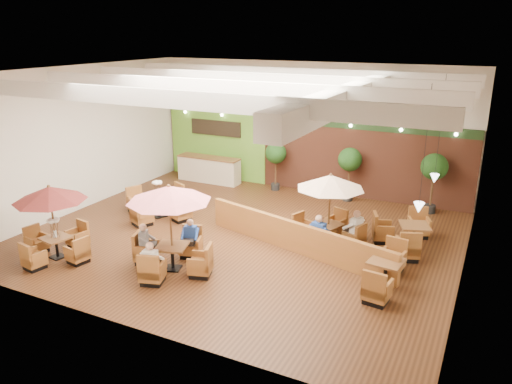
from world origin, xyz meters
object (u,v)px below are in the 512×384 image
Objects in this scene: table_1 at (170,212)px; table_5 at (404,235)px; service_counter at (209,169)px; topiary_0 at (276,155)px; table_4 at (385,274)px; diner_2 at (145,239)px; topiary_2 at (434,169)px; booth_divider at (295,237)px; topiary_1 at (350,162)px; diner_1 at (190,234)px; diner_0 at (151,258)px; diner_4 at (355,226)px; diner_3 at (320,231)px; table_2 at (330,196)px; table_0 at (52,208)px; table_3 at (159,205)px.

table_5 is at bearing 21.46° from table_1.
service_counter is 3.44m from topiary_0.
table_4 is 3.30× the size of diner_2.
topiary_2 reaches higher than topiary_0.
table_1 reaches higher than booth_divider.
topiary_1 is 9.22m from diner_2.
diner_1 is at bearing 107.80° from diner_2.
topiary_2 is (6.53, 0.00, 0.16)m from topiary_0.
diner_0 is at bearing -87.35° from topiary_0.
diner_4 is (4.38, 4.77, 0.02)m from diner_0.
topiary_2 reaches higher than diner_3.
table_4 is 6.76m from topiary_2.
topiary_0 is at bearing 150.36° from table_2.
diner_4 is (-1.72, -4.54, -0.96)m from topiary_2.
diner_3 is (7.18, 3.86, -0.84)m from table_0.
topiary_2 is 4.95m from diner_4.
table_0 is at bearing -134.98° from booth_divider.
diner_0 is at bearing 9.37° from table_0.
topiary_2 is (3.34, 5.59, 1.25)m from booth_divider.
diner_0 is (0.00, -0.96, -1.03)m from table_1.
booth_divider is 4.64m from diner_2.
topiary_0 is at bearing -106.17° from diner_1.
diner_2 is at bearing 28.72° from table_0.
table_0 is at bearing -109.29° from topiary_0.
table_5 is at bearing 34.93° from diner_0.
booth_divider is 8.34× the size of diner_3.
table_0 is 0.89× the size of table_4.
table_2 reaches higher than table_5.
diner_2 is at bearing -128.23° from booth_divider.
diner_3 is (-2.33, 1.20, 0.41)m from table_4.
topiary_0 is (-0.43, 8.35, -0.21)m from table_1.
diner_0 is 6.48m from diner_4.
topiary_1 reaches higher than table_5.
diner_2 is at bearing -165.71° from table_5.
table_2 is at bearing 70.22° from booth_divider.
service_counter is 1.35× the size of topiary_1.
diner_0 is 0.99× the size of diner_2.
booth_divider is at bearing -39.73° from service_counter.
topiary_2 is (2.60, 4.54, 0.09)m from table_2.
diner_3 reaches higher than diner_0.
topiary_0 is at bearing 129.09° from table_5.
table_5 is at bearing -35.77° from diner_4.
table_0 reaches higher than table_3.
topiary_1 is at bearing 53.43° from table_1.
table_5 is at bearing 41.13° from table_2.
table_4 is 2.99m from table_5.
topiary_2 is at bearing 74.94° from diner_3.
booth_divider is 3.34× the size of topiary_0.
topiary_0 reaches higher than table_5.
table_2 is 3.24× the size of diner_1.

